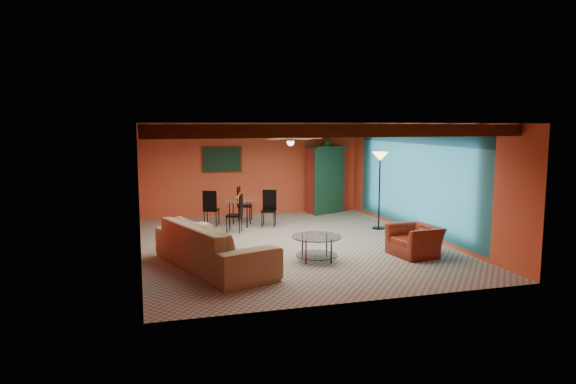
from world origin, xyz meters
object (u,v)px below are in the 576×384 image
object	(u,v)px
armoire	(326,180)
vase	(240,186)
potted_plant	(326,141)
sofa	(214,245)
dining_table	(240,208)
floor_lamp	(379,190)
coffee_table	(317,248)
armchair	(415,241)

from	to	relation	value
armoire	vase	distance (m)	3.23
potted_plant	vase	distance (m)	3.42
sofa	armoire	size ratio (longest dim) A/B	1.51
dining_table	floor_lamp	distance (m)	3.65
floor_lamp	coffee_table	bearing A→B (deg)	-135.43
vase	floor_lamp	bearing A→B (deg)	-21.45
potted_plant	dining_table	bearing A→B (deg)	-154.38
armchair	vase	size ratio (longest dim) A/B	5.30
floor_lamp	vase	xyz separation A→B (m)	(-3.36, 1.32, 0.06)
dining_table	potted_plant	size ratio (longest dim) A/B	4.16
coffee_table	dining_table	distance (m)	3.93
armoire	floor_lamp	world-z (taller)	floor_lamp
sofa	vase	xyz separation A→B (m)	(1.22, 3.79, 0.62)
potted_plant	armchair	bearing A→B (deg)	-90.54
sofa	armoire	xyz separation A→B (m)	(4.13, 5.18, 0.54)
armoire	dining_table	bearing A→B (deg)	-176.26
armchair	dining_table	world-z (taller)	dining_table
sofa	armchair	distance (m)	4.09
dining_table	armoire	distance (m)	3.27
coffee_table	vase	world-z (taller)	vase
coffee_table	vase	xyz separation A→B (m)	(-0.80, 3.85, 0.80)
sofa	armchair	world-z (taller)	sofa
armchair	armoire	bearing A→B (deg)	171.67
armoire	potted_plant	world-z (taller)	potted_plant
sofa	floor_lamp	size ratio (longest dim) A/B	1.49
sofa	floor_lamp	world-z (taller)	floor_lamp
dining_table	floor_lamp	size ratio (longest dim) A/B	0.93
coffee_table	dining_table	size ratio (longest dim) A/B	0.53
armchair	coffee_table	distance (m)	2.07
floor_lamp	potted_plant	world-z (taller)	potted_plant
coffee_table	armoire	world-z (taller)	armoire
sofa	coffee_table	bearing A→B (deg)	-110.83
coffee_table	floor_lamp	bearing A→B (deg)	44.57
armchair	dining_table	xyz separation A→B (m)	(-2.86, 4.03, 0.17)
armoire	floor_lamp	size ratio (longest dim) A/B	0.98
vase	dining_table	bearing A→B (deg)	0.00
dining_table	vase	bearing A→B (deg)	180.00
coffee_table	floor_lamp	xyz separation A→B (m)	(2.56, 2.52, 0.74)
sofa	potted_plant	bearing A→B (deg)	-57.75
armchair	armoire	xyz separation A→B (m)	(0.05, 5.42, 0.66)
floor_lamp	potted_plant	size ratio (longest dim) A/B	4.45
coffee_table	armoire	xyz separation A→B (m)	(2.11, 5.24, 0.72)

